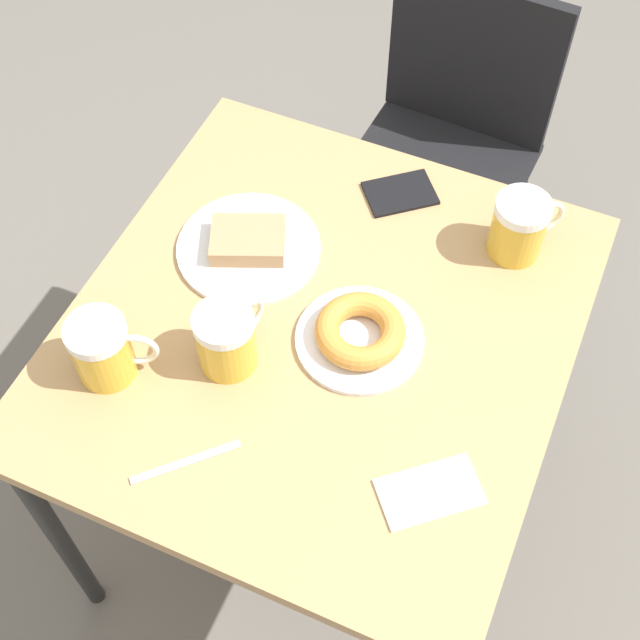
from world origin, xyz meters
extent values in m
plane|color=#666059|center=(0.00, 0.00, 0.00)|extent=(8.00, 8.00, 0.00)
cube|color=tan|center=(0.00, 0.00, 0.73)|extent=(0.81, 0.87, 0.03)
cylinder|color=black|center=(-0.37, -0.40, 0.36)|extent=(0.04, 0.04, 0.71)
cylinder|color=black|center=(-0.37, 0.40, 0.36)|extent=(0.04, 0.04, 0.71)
cylinder|color=black|center=(0.37, 0.40, 0.36)|extent=(0.04, 0.04, 0.71)
cube|color=black|center=(-0.01, 0.68, 0.45)|extent=(0.42, 0.42, 0.02)
cube|color=black|center=(0.00, 0.87, 0.65)|extent=(0.40, 0.05, 0.38)
cylinder|color=black|center=(-0.19, 0.52, 0.22)|extent=(0.03, 0.03, 0.44)
cylinder|color=black|center=(0.16, 0.50, 0.22)|extent=(0.03, 0.03, 0.44)
cylinder|color=black|center=(-0.17, 0.87, 0.22)|extent=(0.03, 0.03, 0.44)
cylinder|color=black|center=(0.18, 0.85, 0.22)|extent=(0.03, 0.03, 0.44)
cylinder|color=silver|center=(-0.18, 0.10, 0.75)|extent=(0.26, 0.26, 0.01)
cube|color=tan|center=(-0.18, 0.10, 0.77)|extent=(0.16, 0.14, 0.03)
cylinder|color=silver|center=(0.07, 0.00, 0.75)|extent=(0.21, 0.21, 0.01)
torus|color=#D18938|center=(0.07, 0.00, 0.77)|extent=(0.15, 0.15, 0.04)
cylinder|color=gold|center=(0.25, 0.29, 0.79)|extent=(0.09, 0.09, 0.10)
cylinder|color=white|center=(0.25, 0.29, 0.85)|extent=(0.10, 0.10, 0.02)
torus|color=silver|center=(0.28, 0.33, 0.80)|extent=(0.06, 0.06, 0.08)
cylinder|color=gold|center=(-0.11, -0.12, 0.79)|extent=(0.09, 0.09, 0.10)
cylinder|color=white|center=(-0.11, -0.12, 0.85)|extent=(0.10, 0.10, 0.02)
torus|color=silver|center=(-0.10, -0.07, 0.80)|extent=(0.03, 0.08, 0.08)
cylinder|color=gold|center=(-0.28, -0.21, 0.79)|extent=(0.09, 0.09, 0.10)
cylinder|color=white|center=(-0.28, -0.21, 0.85)|extent=(0.10, 0.10, 0.02)
torus|color=silver|center=(-0.23, -0.19, 0.80)|extent=(0.07, 0.04, 0.08)
cube|color=white|center=(0.27, -0.21, 0.75)|extent=(0.17, 0.16, 0.00)
cube|color=silver|center=(-0.09, -0.31, 0.75)|extent=(0.13, 0.13, 0.00)
cube|color=black|center=(0.02, 0.33, 0.75)|extent=(0.15, 0.15, 0.01)
camera|label=1|loc=(0.33, -0.76, 1.97)|focal=50.00mm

